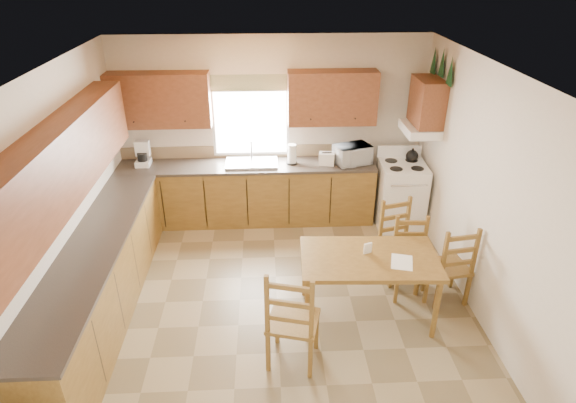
{
  "coord_description": "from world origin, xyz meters",
  "views": [
    {
      "loc": [
        -0.09,
        -4.56,
        3.68
      ],
      "look_at": [
        0.15,
        0.3,
        1.15
      ],
      "focal_mm": 30.0,
      "sensor_mm": 36.0,
      "label": 1
    }
  ],
  "objects_px": {
    "chair_near_right": "(449,262)",
    "stove": "(400,196)",
    "dining_table": "(367,286)",
    "chair_far_left": "(400,242)",
    "microwave": "(352,155)",
    "chair_far_right": "(411,260)",
    "chair_near_left": "(293,315)"
  },
  "relations": [
    {
      "from": "chair_near_right",
      "to": "stove",
      "type": "bearing_deg",
      "value": -94.62
    },
    {
      "from": "dining_table",
      "to": "chair_far_left",
      "type": "xyz_separation_m",
      "value": [
        0.54,
        0.7,
        0.12
      ]
    },
    {
      "from": "stove",
      "to": "chair_far_left",
      "type": "relative_size",
      "value": 0.94
    },
    {
      "from": "microwave",
      "to": "chair_far_right",
      "type": "height_order",
      "value": "microwave"
    },
    {
      "from": "dining_table",
      "to": "chair_near_left",
      "type": "relative_size",
      "value": 1.29
    },
    {
      "from": "chair_near_left",
      "to": "chair_far_left",
      "type": "height_order",
      "value": "chair_near_left"
    },
    {
      "from": "stove",
      "to": "chair_near_left",
      "type": "distance_m",
      "value": 3.16
    },
    {
      "from": "dining_table",
      "to": "chair_near_right",
      "type": "height_order",
      "value": "chair_near_right"
    },
    {
      "from": "chair_near_right",
      "to": "chair_far_left",
      "type": "xyz_separation_m",
      "value": [
        -0.46,
        0.45,
        -0.0
      ]
    },
    {
      "from": "chair_near_right",
      "to": "chair_far_right",
      "type": "relative_size",
      "value": 1.05
    },
    {
      "from": "dining_table",
      "to": "microwave",
      "type": "bearing_deg",
      "value": 88.08
    },
    {
      "from": "chair_near_left",
      "to": "chair_far_left",
      "type": "relative_size",
      "value": 1.11
    },
    {
      "from": "stove",
      "to": "microwave",
      "type": "distance_m",
      "value": 0.95
    },
    {
      "from": "dining_table",
      "to": "chair_far_left",
      "type": "distance_m",
      "value": 0.89
    },
    {
      "from": "chair_far_left",
      "to": "microwave",
      "type": "bearing_deg",
      "value": 88.19
    },
    {
      "from": "microwave",
      "to": "dining_table",
      "type": "xyz_separation_m",
      "value": [
        -0.18,
        -2.23,
        -0.67
      ]
    },
    {
      "from": "stove",
      "to": "chair_far_left",
      "type": "distance_m",
      "value": 1.35
    },
    {
      "from": "chair_near_left",
      "to": "chair_near_right",
      "type": "bearing_deg",
      "value": -139.94
    },
    {
      "from": "chair_far_left",
      "to": "chair_far_right",
      "type": "distance_m",
      "value": 0.35
    },
    {
      "from": "microwave",
      "to": "chair_far_left",
      "type": "height_order",
      "value": "microwave"
    },
    {
      "from": "dining_table",
      "to": "chair_near_right",
      "type": "distance_m",
      "value": 1.04
    },
    {
      "from": "chair_far_left",
      "to": "chair_far_right",
      "type": "bearing_deg",
      "value": -97.86
    },
    {
      "from": "stove",
      "to": "chair_far_left",
      "type": "bearing_deg",
      "value": -102.42
    },
    {
      "from": "microwave",
      "to": "chair_far_right",
      "type": "xyz_separation_m",
      "value": [
        0.41,
        -1.88,
        -0.58
      ]
    },
    {
      "from": "microwave",
      "to": "chair_far_left",
      "type": "distance_m",
      "value": 1.67
    },
    {
      "from": "chair_far_left",
      "to": "dining_table",
      "type": "bearing_deg",
      "value": -142.71
    },
    {
      "from": "chair_near_right",
      "to": "dining_table",
      "type": "bearing_deg",
      "value": 5.99
    },
    {
      "from": "stove",
      "to": "chair_near_right",
      "type": "height_order",
      "value": "chair_near_right"
    },
    {
      "from": "chair_near_right",
      "to": "chair_far_left",
      "type": "bearing_deg",
      "value": -52.49
    },
    {
      "from": "chair_far_right",
      "to": "dining_table",
      "type": "bearing_deg",
      "value": -145.62
    },
    {
      "from": "microwave",
      "to": "chair_far_right",
      "type": "distance_m",
      "value": 2.01
    },
    {
      "from": "chair_near_right",
      "to": "chair_far_right",
      "type": "height_order",
      "value": "chair_near_right"
    }
  ]
}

